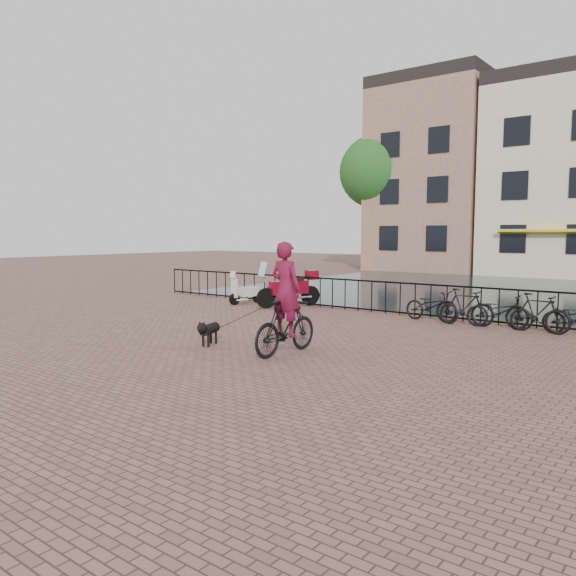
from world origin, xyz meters
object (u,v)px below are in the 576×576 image
Objects in this scene: scooter at (246,287)px; motorcycle at (289,284)px; cyclist at (286,305)px; dog at (210,332)px.

motorcycle is at bearing 20.33° from scooter.
motorcycle is (-4.61, 6.03, -0.24)m from cyclist.
cyclist reaches higher than scooter.
motorcycle is (-2.66, 6.35, 0.51)m from dog.
dog is 7.48m from scooter.
cyclist is 7.60m from motorcycle.
dog is at bearing 10.57° from cyclist.
cyclist is 8.56m from scooter.
dog is 0.67× the size of scooter.
scooter is at bearing -146.14° from motorcycle.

